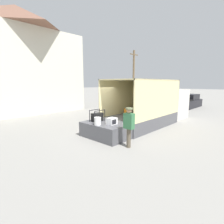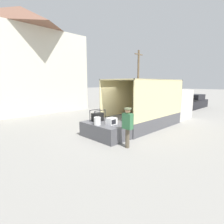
# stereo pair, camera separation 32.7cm
# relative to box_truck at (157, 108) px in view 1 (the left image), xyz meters

# --- Properties ---
(ground_plane) EXTENTS (160.00, 160.00, 0.00)m
(ground_plane) POSITION_rel_box_truck_xyz_m (-4.53, -0.00, -0.93)
(ground_plane) COLOR gray
(box_truck) EXTENTS (7.59, 2.50, 2.95)m
(box_truck) POSITION_rel_box_truck_xyz_m (0.00, 0.00, 0.00)
(box_truck) COLOR silver
(box_truck) RESTS_ON ground
(tailgate_deck) EXTENTS (1.47, 2.37, 0.75)m
(tailgate_deck) POSITION_rel_box_truck_xyz_m (-5.26, -0.00, -0.55)
(tailgate_deck) COLOR #4C4C51
(tailgate_deck) RESTS_ON ground
(microwave) EXTENTS (0.45, 0.39, 0.32)m
(microwave) POSITION_rel_box_truck_xyz_m (-5.23, -0.44, -0.02)
(microwave) COLOR white
(microwave) RESTS_ON tailgate_deck
(portable_generator) EXTENTS (0.74, 0.44, 0.60)m
(portable_generator) POSITION_rel_box_truck_xyz_m (-5.21, 0.61, 0.05)
(portable_generator) COLOR black
(portable_generator) RESTS_ON tailgate_deck
(orange_bucket) EXTENTS (0.32, 0.32, 0.38)m
(orange_bucket) POSITION_rel_box_truck_xyz_m (-5.80, -0.04, 0.01)
(orange_bucket) COLOR silver
(orange_bucket) RESTS_ON tailgate_deck
(worker_person) EXTENTS (0.31, 0.44, 1.72)m
(worker_person) POSITION_rel_box_truck_xyz_m (-5.56, -1.73, 0.13)
(worker_person) COLOR brown
(worker_person) RESTS_ON ground
(pickup_truck_black) EXTENTS (4.95, 2.09, 1.48)m
(pickup_truck_black) POSITION_rel_box_truck_xyz_m (8.79, 1.20, -0.32)
(pickup_truck_black) COLOR black
(pickup_truck_black) RESTS_ON ground
(house_backdrop) EXTENTS (9.99, 8.04, 9.90)m
(house_backdrop) POSITION_rel_box_truck_xyz_m (-4.63, 12.43, 4.12)
(house_backdrop) COLOR beige
(house_backdrop) RESTS_ON ground
(utility_pole) EXTENTS (1.80, 0.28, 7.44)m
(utility_pole) POSITION_rel_box_truck_xyz_m (10.28, 9.63, 2.95)
(utility_pole) COLOR brown
(utility_pole) RESTS_ON ground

